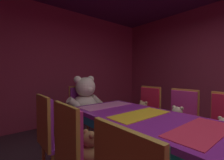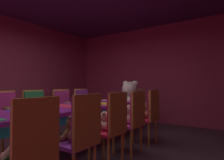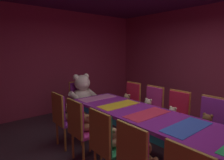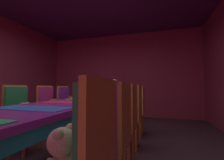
# 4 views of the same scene
# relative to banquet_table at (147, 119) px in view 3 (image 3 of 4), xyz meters

# --- Properties ---
(ground_plane) EXTENTS (7.90, 7.90, 0.00)m
(ground_plane) POSITION_rel_banquet_table_xyz_m (0.00, 0.00, -0.66)
(ground_plane) COLOR #3F2D38
(wall_back) EXTENTS (5.20, 0.12, 2.80)m
(wall_back) POSITION_rel_banquet_table_xyz_m (0.00, 3.20, 0.74)
(wall_back) COLOR #99334C
(wall_back) RESTS_ON ground_plane
(wall_right) EXTENTS (0.12, 6.40, 2.80)m
(wall_right) POSITION_rel_banquet_table_xyz_m (2.60, 0.00, 0.74)
(wall_right) COLOR #99334C
(wall_right) RESTS_ON ground_plane
(banquet_table) EXTENTS (0.90, 3.06, 0.75)m
(banquet_table) POSITION_rel_banquet_table_xyz_m (0.00, 0.00, 0.00)
(banquet_table) COLOR purple
(banquet_table) RESTS_ON ground_plane
(chair_left_1) EXTENTS (0.42, 0.41, 0.98)m
(chair_left_1) POSITION_rel_banquet_table_xyz_m (-0.86, -0.57, -0.06)
(chair_left_1) COLOR #CC338C
(chair_left_1) RESTS_ON ground_plane
(teddy_left_1) EXTENTS (0.24, 0.31, 0.29)m
(teddy_left_1) POSITION_rel_banquet_table_xyz_m (-0.71, -0.57, -0.07)
(teddy_left_1) COLOR brown
(teddy_left_1) RESTS_ON chair_left_1
(chair_left_2) EXTENTS (0.42, 0.41, 0.98)m
(chair_left_2) POSITION_rel_banquet_table_xyz_m (-0.85, -0.03, -0.06)
(chair_left_2) COLOR #268C4C
(chair_left_2) RESTS_ON ground_plane
(teddy_left_2) EXTENTS (0.22, 0.28, 0.27)m
(teddy_left_2) POSITION_rel_banquet_table_xyz_m (-0.71, -0.03, -0.08)
(teddy_left_2) COLOR tan
(teddy_left_2) RESTS_ON chair_left_2
(chair_left_3) EXTENTS (0.42, 0.41, 0.98)m
(chair_left_3) POSITION_rel_banquet_table_xyz_m (-0.84, 0.61, -0.06)
(chair_left_3) COLOR #CC338C
(chair_left_3) RESTS_ON ground_plane
(teddy_left_3) EXTENTS (0.22, 0.29, 0.27)m
(teddy_left_3) POSITION_rel_banquet_table_xyz_m (-0.70, 0.61, -0.08)
(teddy_left_3) COLOR olive
(teddy_left_3) RESTS_ON chair_left_3
(chair_left_4) EXTENTS (0.42, 0.41, 0.98)m
(chair_left_4) POSITION_rel_banquet_table_xyz_m (-0.84, 1.20, -0.06)
(chair_left_4) COLOR purple
(chair_left_4) RESTS_ON ground_plane
(teddy_left_4) EXTENTS (0.24, 0.32, 0.30)m
(teddy_left_4) POSITION_rel_banquet_table_xyz_m (-0.69, 1.20, -0.07)
(teddy_left_4) COLOR brown
(teddy_left_4) RESTS_ON chair_left_4
(chair_right_1) EXTENTS (0.42, 0.41, 0.98)m
(chair_right_1) POSITION_rel_banquet_table_xyz_m (0.84, -0.59, -0.06)
(chair_right_1) COLOR purple
(chair_right_1) RESTS_ON ground_plane
(teddy_right_1) EXTENTS (0.24, 0.31, 0.29)m
(teddy_right_1) POSITION_rel_banquet_table_xyz_m (0.70, -0.59, -0.07)
(teddy_right_1) COLOR brown
(teddy_right_1) RESTS_ON chair_right_1
(chair_right_2) EXTENTS (0.42, 0.41, 0.98)m
(chair_right_2) POSITION_rel_banquet_table_xyz_m (0.83, 0.01, -0.06)
(chair_right_2) COLOR red
(chair_right_2) RESTS_ON ground_plane
(teddy_right_2) EXTENTS (0.22, 0.28, 0.26)m
(teddy_right_2) POSITION_rel_banquet_table_xyz_m (0.69, 0.01, -0.09)
(teddy_right_2) COLOR beige
(teddy_right_2) RESTS_ON chair_right_2
(chair_right_3) EXTENTS (0.42, 0.41, 0.98)m
(chair_right_3) POSITION_rel_banquet_table_xyz_m (0.84, 0.57, -0.06)
(chair_right_3) COLOR #CC338C
(chair_right_3) RESTS_ON ground_plane
(teddy_right_3) EXTENTS (0.24, 0.32, 0.30)m
(teddy_right_3) POSITION_rel_banquet_table_xyz_m (0.70, 0.57, -0.07)
(teddy_right_3) COLOR beige
(teddy_right_3) RESTS_ON chair_right_3
(chair_right_4) EXTENTS (0.42, 0.41, 0.98)m
(chair_right_4) POSITION_rel_banquet_table_xyz_m (0.85, 1.18, -0.06)
(chair_right_4) COLOR red
(chair_right_4) RESTS_ON ground_plane
(teddy_right_4) EXTENTS (0.23, 0.30, 0.29)m
(teddy_right_4) POSITION_rel_banquet_table_xyz_m (0.71, 1.18, -0.08)
(teddy_right_4) COLOR tan
(teddy_right_4) RESTS_ON chair_right_4
(throne_chair) EXTENTS (0.41, 0.42, 0.98)m
(throne_chair) POSITION_rel_banquet_table_xyz_m (0.00, 2.07, -0.06)
(throne_chair) COLOR purple
(throne_chair) RESTS_ON ground_plane
(king_teddy_bear) EXTENTS (0.76, 0.59, 0.72)m
(king_teddy_bear) POSITION_rel_banquet_table_xyz_m (0.00, 1.90, 0.11)
(king_teddy_bear) COLOR silver
(king_teddy_bear) RESTS_ON throne_chair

